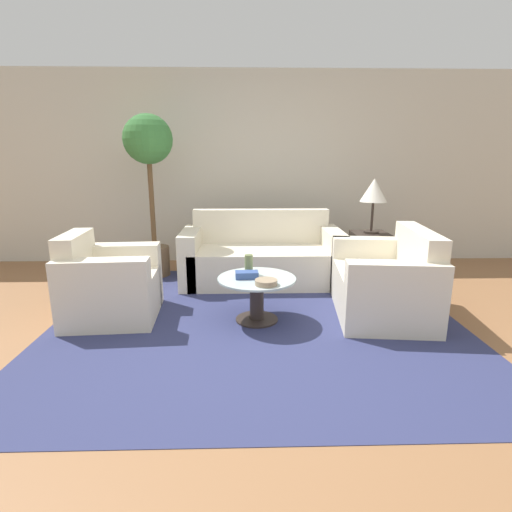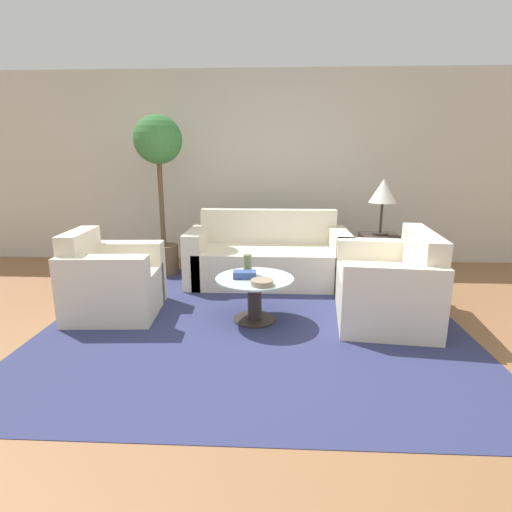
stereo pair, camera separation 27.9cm
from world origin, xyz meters
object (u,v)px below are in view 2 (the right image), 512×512
sofa_main (268,258)px  table_lamp (383,192)px  bowl (262,282)px  potted_plant (159,164)px  loveseat (390,288)px  vase (248,264)px  armchair (110,284)px  book_stack (245,275)px  coffee_table (255,293)px

sofa_main → table_lamp: bearing=0.7°
sofa_main → table_lamp: size_ratio=2.89×
bowl → potted_plant: bearing=127.7°
sofa_main → loveseat: 1.59m
table_lamp → vase: table_lamp is taller
sofa_main → bowl: sofa_main is taller
armchair → potted_plant: size_ratio=0.44×
table_lamp → book_stack: (-1.50, -1.27, -0.63)m
vase → bowl: bearing=-66.4°
armchair → bowl: (1.46, -0.33, 0.15)m
armchair → table_lamp: table_lamp is taller
loveseat → book_stack: 1.36m
loveseat → table_lamp: 1.36m
armchair → book_stack: (1.30, -0.13, 0.15)m
sofa_main → armchair: 1.86m
potted_plant → armchair: bearing=-96.2°
armchair → coffee_table: size_ratio=1.21×
bowl → book_stack: book_stack is taller
sofa_main → book_stack: 1.27m
loveseat → coffee_table: 1.26m
sofa_main → potted_plant: size_ratio=0.95×
bowl → book_stack: bearing=129.2°
armchair → coffee_table: (1.39, -0.12, -0.02)m
vase → sofa_main: bearing=81.6°
potted_plant → vase: bearing=-49.5°
coffee_table → table_lamp: table_lamp is taller
coffee_table → table_lamp: (1.41, 1.25, 0.80)m
vase → book_stack: vase is taller
potted_plant → book_stack: 2.11m
sofa_main → coffee_table: 1.24m
loveseat → bowl: 1.25m
armchair → coffee_table: armchair is taller
loveseat → book_stack: bearing=-76.8°
armchair → coffee_table: 1.39m
book_stack → bowl: bearing=-53.9°
sofa_main → bowl: size_ratio=9.75×
table_lamp → potted_plant: (-2.65, 0.23, 0.31)m
coffee_table → book_stack: book_stack is taller
armchair → bowl: 1.50m
armchair → potted_plant: (0.15, 1.37, 1.09)m
armchair → vase: bearing=-93.6°
table_lamp → sofa_main: bearing=-179.3°
armchair → potted_plant: 1.75m
sofa_main → table_lamp: (1.32, 0.02, 0.79)m
book_stack → coffee_table: bearing=4.5°
sofa_main → armchair: size_ratio=2.18×
book_stack → potted_plant: bearing=124.4°
sofa_main → coffee_table: bearing=-94.3°
sofa_main → potted_plant: potted_plant is taller
potted_plant → coffee_table: bearing=-50.2°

